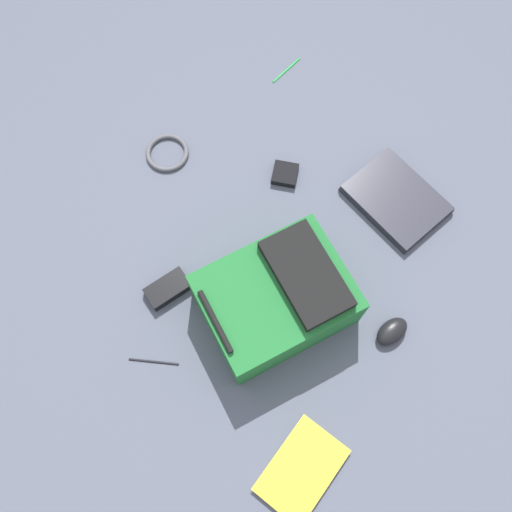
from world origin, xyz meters
name	(u,v)px	position (x,y,z in m)	size (l,w,h in m)	color
ground_plane	(272,255)	(0.00, 0.00, 0.00)	(3.80, 3.80, 0.00)	#4C5160
backpack	(277,298)	(-0.13, 0.11, 0.10)	(0.42, 0.48, 0.21)	#1E662D
laptop	(396,199)	(-0.16, -0.42, 0.02)	(0.32, 0.25, 0.03)	#24242C
book_manual	(301,470)	(-0.49, 0.40, 0.01)	(0.19, 0.26, 0.02)	silver
computer_mouse	(392,331)	(-0.43, -0.07, 0.02)	(0.07, 0.11, 0.04)	black
cable_coil	(167,153)	(0.50, -0.02, 0.01)	(0.14, 0.14, 0.02)	#4C4C51
power_brick	(168,289)	(0.15, 0.31, 0.02)	(0.07, 0.13, 0.04)	black
pen_black	(154,362)	(0.02, 0.48, 0.00)	(0.01, 0.01, 0.15)	black
pen_blue	(286,70)	(0.45, -0.55, 0.00)	(0.01, 0.01, 0.14)	#198C33
earbud_pouch	(285,174)	(0.16, -0.23, 0.01)	(0.08, 0.08, 0.03)	black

